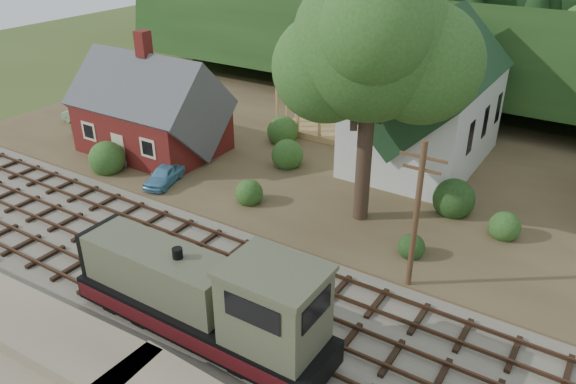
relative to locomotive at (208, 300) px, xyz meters
The scene contains 15 objects.
ground 3.85m from the locomotive, 108.89° to the left, with size 140.00×140.00×0.00m, color #384C1E.
railroad_bed 3.80m from the locomotive, 108.89° to the left, with size 64.00×11.00×0.16m, color #726B5B.
village_flat 21.12m from the locomotive, 92.80° to the left, with size 64.00×26.00×0.30m, color brown.
hillside 45.07m from the locomotive, 91.31° to the left, with size 70.00×28.00×8.00m, color #1E3F19.
ridge 61.05m from the locomotive, 90.96° to the left, with size 80.00×20.00×12.00m, color black.
depot 22.07m from the locomotive, 140.57° to the left, with size 10.80×7.41×9.00m.
church 22.90m from the locomotive, 87.54° to the left, with size 8.40×15.17×13.00m.
timber_frame 25.99m from the locomotive, 105.70° to the left, with size 8.20×6.20×6.99m.
lattice_tower 32.75m from the locomotive, 102.77° to the left, with size 3.20×3.20×12.12m.
big_tree 15.40m from the locomotive, 85.02° to the left, with size 10.90×8.40×14.70m.
telegraph_pole_near 10.36m from the locomotive, 53.94° to the left, with size 2.20×0.28×8.00m.
locomotive is the anchor object (origin of this frame).
car_blue 15.88m from the locomotive, 140.67° to the left, with size 1.51×3.76×1.28m, color #5FA5CB.
car_green 30.40m from the locomotive, 150.81° to the left, with size 1.23×3.54×1.17m, color #7DA773.
patio_set 19.92m from the locomotive, 143.10° to the left, with size 2.12×2.12×2.36m.
Camera 1 is at (14.21, -17.30, 17.25)m, focal length 35.00 mm.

